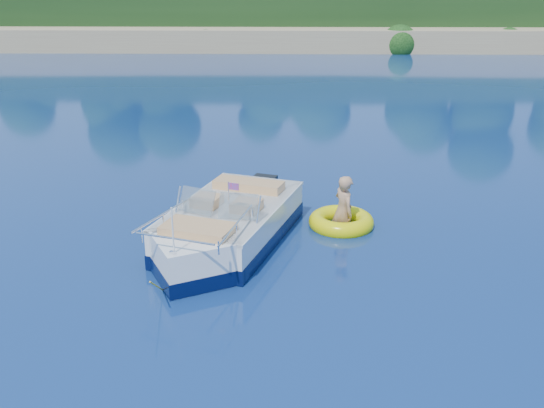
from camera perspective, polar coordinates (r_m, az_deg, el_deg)
name	(u,v)px	position (r m, az deg, el deg)	size (l,w,h in m)	color
ground	(314,359)	(8.75, 3.98, -14.34)	(160.00, 160.00, 0.00)	#0A204B
shoreline	(289,12)	(71.03, 1.65, 17.63)	(170.00, 59.00, 6.00)	tan
motorboat	(225,231)	(11.86, -4.47, -2.51)	(2.92, 5.16, 1.78)	white
tow_tube	(341,222)	(12.97, 6.53, -1.67)	(1.46, 1.46, 0.37)	#EBE106
boy	(342,227)	(12.93, 6.57, -2.20)	(0.60, 0.39, 1.64)	tan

